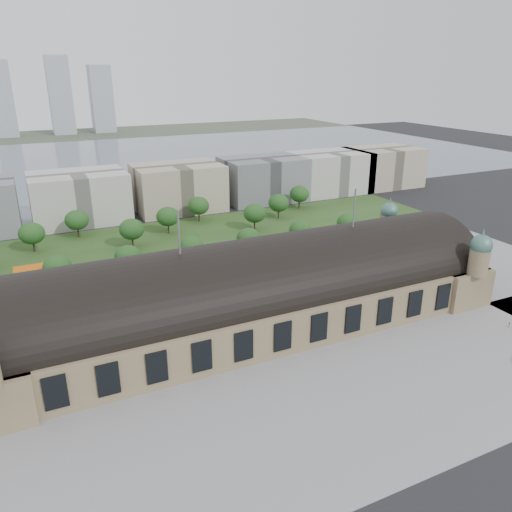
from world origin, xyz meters
name	(u,v)px	position (x,y,z in m)	size (l,w,h in m)	color
ground	(250,325)	(0.00, 0.00, 0.00)	(900.00, 900.00, 0.00)	black
station	(250,293)	(0.00, 0.00, 10.28)	(150.00, 48.40, 44.30)	#8A7755
plaza_south	(370,399)	(10.00, -44.00, 0.00)	(190.00, 48.00, 0.12)	gray
plaza_east	(496,268)	(103.00, 0.00, 0.00)	(56.00, 100.00, 0.12)	gray
road_slab	(151,289)	(-20.00, 38.00, 0.00)	(260.00, 26.00, 0.10)	black
grass_belt	(130,240)	(-15.00, 93.00, 0.00)	(300.00, 45.00, 0.10)	#29441B
petrol_station	(38,270)	(-53.91, 65.28, 2.95)	(14.00, 13.00, 5.05)	#C7580B
lake	(93,163)	(0.00, 298.00, 0.00)	(700.00, 320.00, 0.08)	slate
far_shore	(66,135)	(0.00, 498.00, 0.00)	(700.00, 120.00, 0.14)	#44513D
far_tower_left	(2,99)	(-60.00, 508.00, 40.00)	(24.00, 24.00, 80.00)	#9EA8B2
far_tower_mid	(60,95)	(0.00, 508.00, 42.50)	(24.00, 24.00, 85.00)	#9EA8B2
far_tower_right	(102,99)	(45.00, 508.00, 37.50)	(24.00, 24.00, 75.00)	#9EA8B2
office_3	(80,197)	(-30.00, 133.00, 12.00)	(45.00, 32.00, 24.00)	beige
office_4	(178,187)	(20.00, 133.00, 12.00)	(45.00, 32.00, 24.00)	#B1A78B
office_5	(263,179)	(70.00, 133.00, 12.00)	(45.00, 32.00, 24.00)	gray
office_6	(329,172)	(115.00, 133.00, 12.00)	(45.00, 32.00, 24.00)	beige
office_7	(382,167)	(155.00, 133.00, 12.00)	(45.00, 32.00, 24.00)	#B1A78B
tree_row_3	(57,267)	(-48.00, 53.00, 7.43)	(9.60, 9.60, 11.52)	#2D2116
tree_row_4	(128,256)	(-24.00, 53.00, 7.43)	(9.60, 9.60, 11.52)	#2D2116
tree_row_5	(191,247)	(0.00, 53.00, 7.43)	(9.60, 9.60, 11.52)	#2D2116
tree_row_6	(248,238)	(24.00, 53.00, 7.43)	(9.60, 9.60, 11.52)	#2D2116
tree_row_7	(300,230)	(48.00, 53.00, 7.43)	(9.60, 9.60, 11.52)	#2D2116
tree_row_8	(348,223)	(72.00, 53.00, 7.43)	(9.60, 9.60, 11.52)	#2D2116
tree_row_9	(391,217)	(96.00, 53.00, 7.43)	(9.60, 9.60, 11.52)	#2D2116
tree_belt_4	(32,233)	(-54.00, 95.00, 8.05)	(10.40, 10.40, 12.48)	#2D2116
tree_belt_5	(77,220)	(-35.00, 107.00, 8.05)	(10.40, 10.40, 12.48)	#2D2116
tree_belt_6	(132,229)	(-16.00, 83.00, 8.05)	(10.40, 10.40, 12.48)	#2D2116
tree_belt_7	(168,217)	(3.00, 95.00, 8.05)	(10.40, 10.40, 12.48)	#2D2116
tree_belt_8	(199,206)	(22.00, 107.00, 8.05)	(10.40, 10.40, 12.48)	#2D2116
tree_belt_9	(255,213)	(41.00, 83.00, 8.05)	(10.40, 10.40, 12.48)	#2D2116
tree_belt_10	(279,203)	(60.00, 95.00, 8.05)	(10.40, 10.40, 12.48)	#2D2116
tree_belt_11	(299,194)	(79.00, 107.00, 8.05)	(10.40, 10.40, 12.48)	#2D2116
traffic_car_3	(103,292)	(-35.61, 40.87, 0.79)	(2.23, 5.47, 1.59)	maroon
traffic_car_5	(307,252)	(46.13, 44.32, 0.74)	(1.57, 4.51, 1.49)	slate
traffic_car_6	(381,249)	(76.13, 34.50, 0.80)	(2.67, 5.79, 1.61)	#B9BABB
parked_car_1	(71,325)	(-48.00, 21.00, 0.80)	(2.67, 5.78, 1.61)	maroon
parked_car_3	(105,314)	(-37.64, 23.85, 0.66)	(1.56, 3.87, 1.32)	#53555B
parked_car_4	(133,307)	(-28.83, 25.00, 0.80)	(1.70, 4.88, 1.61)	white
parked_car_5	(69,323)	(-48.30, 22.76, 0.77)	(2.56, 5.55, 1.54)	gray
parked_car_6	(102,318)	(-38.88, 21.74, 0.77)	(2.17, 5.34, 1.55)	black
bus_west	(190,284)	(-7.71, 32.00, 1.85)	(3.12, 13.31, 3.71)	red
bus_mid	(250,278)	(13.18, 28.29, 1.55)	(2.61, 11.15, 3.11)	beige
bus_east	(263,272)	(19.74, 30.81, 1.74)	(2.93, 12.50, 3.48)	silver
pedestrian_0	(509,325)	(67.88, -34.28, 0.78)	(0.77, 0.44, 1.57)	gray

